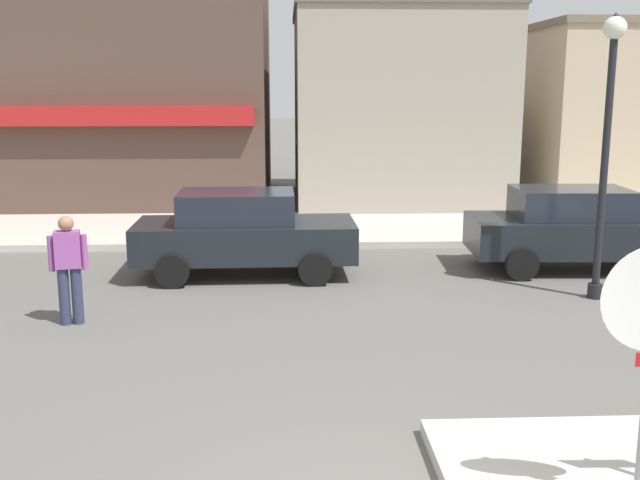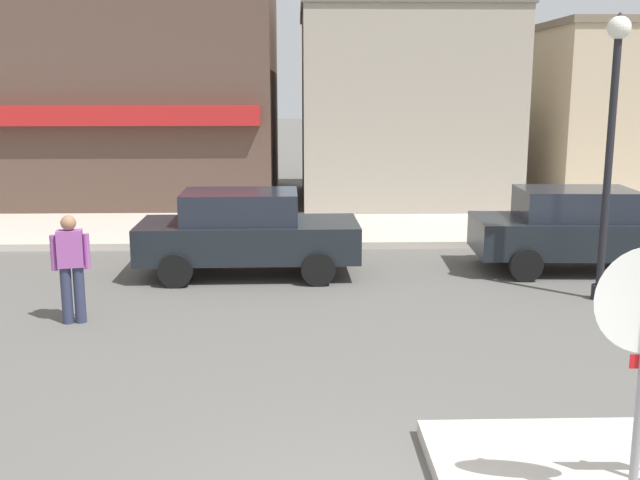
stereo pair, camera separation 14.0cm
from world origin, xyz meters
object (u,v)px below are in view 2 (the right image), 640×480
Objects in this scene: parked_car_nearest at (247,232)px; parked_car_second at (580,228)px; lamp_post at (612,117)px; pedestrian_crossing_near at (71,266)px.

parked_car_nearest is 6.25m from parked_car_second.
lamp_post is 2.94m from parked_car_second.
lamp_post is 6.51m from parked_car_nearest.
pedestrian_crossing_near is at bearing -129.95° from parked_car_nearest.
pedestrian_crossing_near reaches higher than parked_car_second.
parked_car_nearest is (-5.87, 1.82, -2.15)m from lamp_post.
lamp_post is 1.13× the size of parked_car_nearest.
parked_car_second is (6.25, 0.15, 0.00)m from parked_car_nearest.
parked_car_second is 9.12m from pedestrian_crossing_near.
parked_car_second is (0.38, 1.97, -2.15)m from lamp_post.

